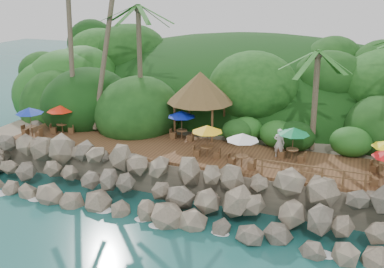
% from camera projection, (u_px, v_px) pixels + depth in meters
% --- Properties ---
extents(ground, '(140.00, 140.00, 0.00)m').
position_uv_depth(ground, '(153.00, 224.00, 24.00)').
color(ground, '#19514F').
rests_on(ground, ground).
extents(land_base, '(32.00, 25.20, 2.10)m').
position_uv_depth(land_base, '(233.00, 125.00, 37.78)').
color(land_base, gray).
rests_on(land_base, ground).
extents(jungle_hill, '(44.80, 28.00, 15.40)m').
position_uv_depth(jungle_hill, '(253.00, 114.00, 44.73)').
color(jungle_hill, '#143811').
rests_on(jungle_hill, ground).
extents(seawall, '(29.00, 4.00, 2.30)m').
position_uv_depth(seawall, '(168.00, 191.00, 25.39)').
color(seawall, gray).
rests_on(seawall, ground).
extents(terrace, '(26.00, 5.00, 0.20)m').
position_uv_depth(terrace, '(192.00, 151.00, 28.58)').
color(terrace, brown).
rests_on(terrace, land_base).
extents(jungle_foliage, '(44.00, 16.00, 12.00)m').
position_uv_depth(jungle_foliage, '(230.00, 140.00, 37.23)').
color(jungle_foliage, '#143811').
rests_on(jungle_foliage, ground).
extents(foam_line, '(25.20, 0.80, 0.06)m').
position_uv_depth(foam_line, '(156.00, 221.00, 24.25)').
color(foam_line, white).
rests_on(foam_line, ground).
extents(palapa, '(4.79, 4.79, 4.60)m').
position_uv_depth(palapa, '(200.00, 87.00, 30.54)').
color(palapa, brown).
rests_on(palapa, ground).
extents(dining_clusters, '(25.56, 5.16, 2.12)m').
position_uv_depth(dining_clusters, '(202.00, 127.00, 27.55)').
color(dining_clusters, brown).
rests_on(dining_clusters, terrace).
extents(railing, '(6.10, 0.10, 1.00)m').
position_uv_depth(railing, '(312.00, 172.00, 23.57)').
color(railing, brown).
rests_on(railing, terrace).
extents(waiter, '(0.75, 0.54, 1.89)m').
position_uv_depth(waiter, '(279.00, 143.00, 27.02)').
color(waiter, white).
rests_on(waiter, terrace).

